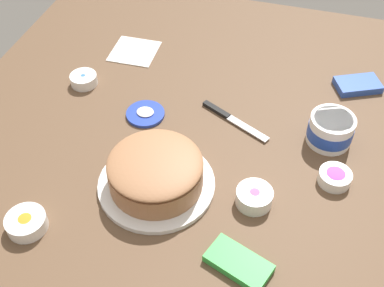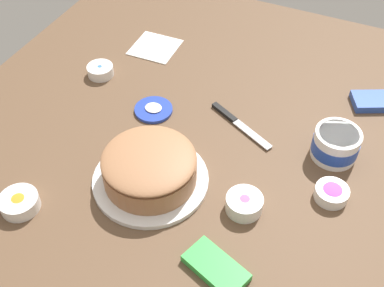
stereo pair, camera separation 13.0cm
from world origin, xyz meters
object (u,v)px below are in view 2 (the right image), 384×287
(sprinkle_bowl_pink, at_px, (244,203))
(paper_napkin, at_px, (155,47))
(sprinkle_bowl_blue, at_px, (100,70))
(candy_box_lower, at_px, (216,268))
(frosted_cake, at_px, (150,169))
(sprinkle_bowl_rainbow, at_px, (332,193))
(frosting_tub_lid, at_px, (154,109))
(frosting_tub, at_px, (336,144))
(candy_box_upper, at_px, (375,101))
(sprinkle_bowl_orange, at_px, (19,202))
(spreading_knife, at_px, (236,121))

(sprinkle_bowl_pink, relative_size, paper_napkin, 0.61)
(sprinkle_bowl_blue, xyz_separation_m, candy_box_lower, (-0.61, 0.49, -0.01))
(frosted_cake, xyz_separation_m, sprinkle_bowl_rainbow, (-0.44, -0.14, -0.03))
(frosting_tub_lid, relative_size, sprinkle_bowl_rainbow, 1.35)
(frosting_tub_lid, bearing_deg, frosting_tub, -175.01)
(sprinkle_bowl_blue, relative_size, candy_box_lower, 0.58)
(candy_box_upper, xyz_separation_m, paper_napkin, (0.74, 0.02, -0.01))
(sprinkle_bowl_orange, height_order, paper_napkin, sprinkle_bowl_orange)
(frosting_tub_lid, bearing_deg, sprinkle_bowl_pink, 148.68)
(sprinkle_bowl_rainbow, relative_size, sprinkle_bowl_orange, 0.87)
(sprinkle_bowl_rainbow, bearing_deg, frosted_cake, 18.20)
(frosting_tub_lid, xyz_separation_m, sprinkle_bowl_blue, (0.24, -0.08, 0.01))
(candy_box_upper, bearing_deg, frosting_tub, 49.96)
(sprinkle_bowl_blue, relative_size, sprinkle_bowl_orange, 0.86)
(spreading_knife, xyz_separation_m, sprinkle_bowl_orange, (0.37, 0.50, 0.01))
(frosting_tub_lid, height_order, paper_napkin, frosting_tub_lid)
(frosting_tub, relative_size, candy_box_upper, 0.92)
(sprinkle_bowl_blue, bearing_deg, frosting_tub_lid, 160.58)
(frosting_tub, bearing_deg, frosted_cake, 35.45)
(sprinkle_bowl_pink, bearing_deg, sprinkle_bowl_blue, -26.96)
(candy_box_lower, bearing_deg, paper_napkin, -33.55)
(sprinkle_bowl_rainbow, bearing_deg, candy_box_upper, -95.34)
(sprinkle_bowl_blue, height_order, candy_box_lower, sprinkle_bowl_blue)
(paper_napkin, bearing_deg, frosted_cake, 116.61)
(spreading_knife, xyz_separation_m, sprinkle_bowl_pink, (-0.13, 0.28, 0.02))
(frosting_tub_lid, relative_size, sprinkle_bowl_blue, 1.36)
(sprinkle_bowl_rainbow, bearing_deg, spreading_knife, -26.14)
(sprinkle_bowl_pink, relative_size, candy_box_lower, 0.63)
(sprinkle_bowl_pink, xyz_separation_m, paper_napkin, (0.52, -0.52, -0.02))
(sprinkle_bowl_rainbow, height_order, sprinkle_bowl_pink, sprinkle_bowl_pink)
(candy_box_lower, bearing_deg, frosting_tub_lid, -27.85)
(frosting_tub, relative_size, spreading_knife, 0.57)
(paper_napkin, bearing_deg, frosting_tub, 160.15)
(sprinkle_bowl_rainbow, bearing_deg, frosting_tub_lid, -10.24)
(candy_box_lower, distance_m, paper_napkin, 0.87)
(frosting_tub, relative_size, frosting_tub_lid, 1.10)
(candy_box_upper, bearing_deg, frosting_tub_lid, 1.60)
(sprinkle_bowl_blue, xyz_separation_m, candy_box_upper, (-0.83, -0.22, -0.01))
(spreading_knife, distance_m, sprinkle_bowl_rainbow, 0.35)
(frosting_tub, distance_m, sprinkle_bowl_pink, 0.31)
(spreading_knife, distance_m, sprinkle_bowl_orange, 0.63)
(frosting_tub_lid, distance_m, sprinkle_bowl_rainbow, 0.57)
(sprinkle_bowl_orange, distance_m, paper_napkin, 0.74)
(frosting_tub, distance_m, candy_box_lower, 0.48)
(sprinkle_bowl_orange, height_order, candy_box_upper, sprinkle_bowl_orange)
(spreading_knife, height_order, sprinkle_bowl_orange, sprinkle_bowl_orange)
(frosting_tub_lid, distance_m, sprinkle_bowl_orange, 0.47)
(sprinkle_bowl_orange, bearing_deg, frosted_cake, -140.85)
(sprinkle_bowl_pink, xyz_separation_m, candy_box_upper, (-0.22, -0.53, -0.01))
(spreading_knife, height_order, candy_box_upper, candy_box_upper)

